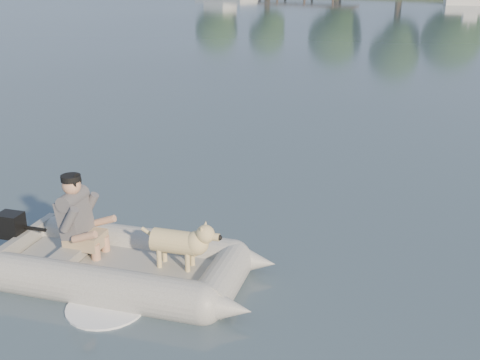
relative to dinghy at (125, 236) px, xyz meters
The scene contains 5 objects.
water 0.70m from the dinghy, 45.36° to the right, with size 160.00×160.00×0.00m, color slate.
dinghy is the anchor object (origin of this frame).
man 0.69m from the dinghy, 169.53° to the right, with size 0.68×0.59×1.02m, color #5A595D, non-canonical shape.
dog 0.62m from the dinghy, 19.28° to the left, with size 0.88×0.31×0.59m, color tan, non-canonical shape.
outboard_motor 1.59m from the dinghy, 165.29° to the right, with size 0.39×0.27×0.74m, color black, non-canonical shape.
Camera 1 is at (4.14, -4.46, 3.63)m, focal length 45.00 mm.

